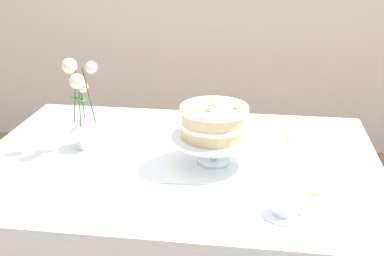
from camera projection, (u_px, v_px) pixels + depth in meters
name	position (u px, v px, depth m)	size (l,w,h in m)	color
dining_table	(177.00, 185.00, 1.74)	(1.40, 1.00, 0.74)	white
linen_napkin	(213.00, 163.00, 1.69)	(0.32, 0.32, 0.00)	white
cake_stand	(214.00, 141.00, 1.66)	(0.29, 0.29, 0.10)	silver
layer_cake	(214.00, 121.00, 1.64)	(0.23, 0.23, 0.11)	beige
flower_vase	(81.00, 110.00, 1.76)	(0.13, 0.12, 0.33)	silver
teacup	(285.00, 208.00, 1.38)	(0.13, 0.13, 0.05)	white
loose_petal_0	(288.00, 138.00, 1.90)	(0.03, 0.02, 0.01)	yellow
loose_petal_1	(315.00, 194.00, 1.49)	(0.04, 0.03, 0.00)	yellow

